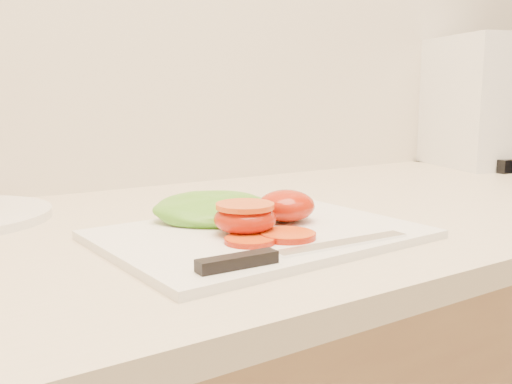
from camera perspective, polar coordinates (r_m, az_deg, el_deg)
cutting_board at (r=0.68m, az=0.46°, el=-4.27°), size 0.38×0.28×0.01m
tomato_half_dome at (r=0.73m, az=3.05°, el=-1.37°), size 0.07×0.07×0.04m
tomato_half_cut at (r=0.66m, az=-1.10°, el=-2.53°), size 0.07×0.07×0.04m
tomato_slice_0 at (r=0.64m, az=3.18°, el=-4.33°), size 0.06×0.06×0.01m
tomato_slice_1 at (r=0.62m, az=-0.61°, el=-4.84°), size 0.05×0.05×0.01m
lettuce_leaf_0 at (r=0.73m, az=-4.05°, el=-1.74°), size 0.19×0.17×0.03m
knife at (r=0.57m, az=2.66°, el=-6.17°), size 0.26×0.03×0.01m
appliance at (r=1.46m, az=21.83°, el=8.34°), size 0.27×0.30×0.30m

